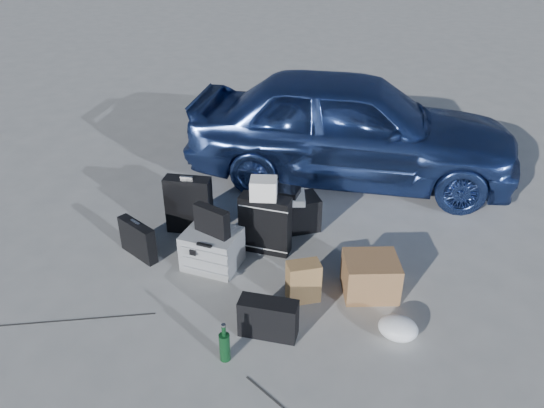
# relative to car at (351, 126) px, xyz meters

# --- Properties ---
(ground) EXTENTS (60.00, 60.00, 0.00)m
(ground) POSITION_rel_car_xyz_m (-0.72, -2.66, -0.66)
(ground) COLOR #A3A49F
(ground) RESTS_ON ground
(car) EXTENTS (3.86, 1.56, 1.31)m
(car) POSITION_rel_car_xyz_m (0.00, 0.00, 0.00)
(car) COLOR #345098
(car) RESTS_ON ground
(pelican_case) EXTENTS (0.55, 0.48, 0.36)m
(pelican_case) POSITION_rel_car_xyz_m (-1.11, -2.13, -0.48)
(pelican_case) COLOR #989C9D
(pelican_case) RESTS_ON ground
(laptop_bag) EXTENTS (0.36, 0.23, 0.27)m
(laptop_bag) POSITION_rel_car_xyz_m (-1.09, -2.14, -0.16)
(laptop_bag) COLOR black
(laptop_bag) RESTS_ON pelican_case
(briefcase) EXTENTS (0.45, 0.33, 0.36)m
(briefcase) POSITION_rel_car_xyz_m (-1.85, -2.12, -0.48)
(briefcase) COLOR black
(briefcase) RESTS_ON ground
(suitcase_left) EXTENTS (0.47, 0.18, 0.60)m
(suitcase_left) POSITION_rel_car_xyz_m (-1.51, -1.59, -0.36)
(suitcase_left) COLOR black
(suitcase_left) RESTS_ON ground
(suitcase_right) EXTENTS (0.50, 0.23, 0.58)m
(suitcase_right) POSITION_rel_car_xyz_m (-0.68, -1.79, -0.37)
(suitcase_right) COLOR black
(suitcase_right) RESTS_ON ground
(white_carton) EXTENTS (0.27, 0.23, 0.20)m
(white_carton) POSITION_rel_car_xyz_m (-0.69, -1.80, 0.02)
(white_carton) COLOR white
(white_carton) RESTS_ON suitcase_right
(duffel_bag) EXTENTS (0.78, 0.60, 0.36)m
(duffel_bag) POSITION_rel_car_xyz_m (-0.56, -1.39, -0.48)
(duffel_bag) COLOR black
(duffel_bag) RESTS_ON ground
(flat_box_white) EXTENTS (0.44, 0.36, 0.07)m
(flat_box_white) POSITION_rel_car_xyz_m (-0.55, -1.41, -0.26)
(flat_box_white) COLOR white
(flat_box_white) RESTS_ON duffel_bag
(flat_box_black) EXTENTS (0.30, 0.23, 0.06)m
(flat_box_black) POSITION_rel_car_xyz_m (-0.55, -1.40, -0.20)
(flat_box_black) COLOR black
(flat_box_black) RESTS_ON flat_box_white
(kraft_bag) EXTENTS (0.32, 0.26, 0.37)m
(kraft_bag) POSITION_rel_car_xyz_m (-0.21, -2.46, -0.47)
(kraft_bag) COLOR #AB7D4A
(kraft_bag) RESTS_ON ground
(cardboard_box) EXTENTS (0.53, 0.49, 0.34)m
(cardboard_box) POSITION_rel_car_xyz_m (0.35, -2.25, -0.49)
(cardboard_box) COLOR brown
(cardboard_box) RESTS_ON ground
(plastic_bag) EXTENTS (0.37, 0.33, 0.17)m
(plastic_bag) POSITION_rel_car_xyz_m (0.59, -2.77, -0.57)
(plastic_bag) COLOR white
(plastic_bag) RESTS_ON ground
(messenger_bag) EXTENTS (0.47, 0.19, 0.32)m
(messenger_bag) POSITION_rel_car_xyz_m (-0.41, -2.94, -0.50)
(messenger_bag) COLOR black
(messenger_bag) RESTS_ON ground
(green_bottle) EXTENTS (0.11, 0.11, 0.32)m
(green_bottle) POSITION_rel_car_xyz_m (-0.68, -3.26, -0.50)
(green_bottle) COLOR #0C3316
(green_bottle) RESTS_ON ground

